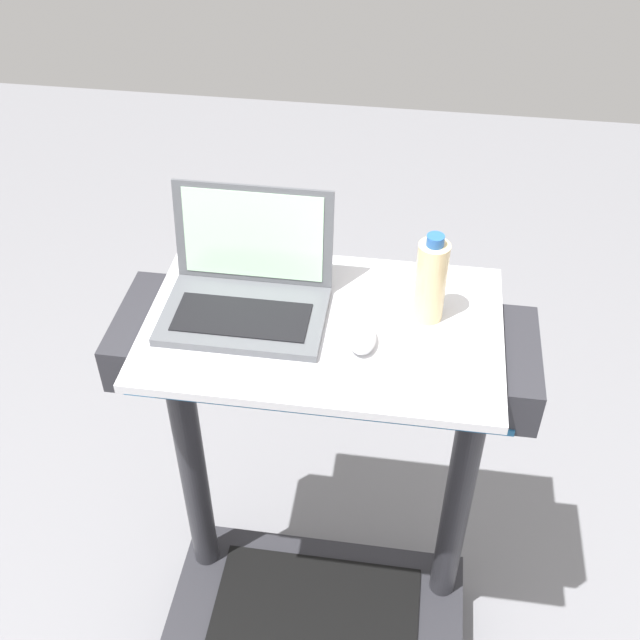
{
  "coord_description": "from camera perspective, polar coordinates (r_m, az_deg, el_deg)",
  "views": [
    {
      "loc": [
        0.17,
        -0.52,
        2.16
      ],
      "look_at": [
        0.0,
        0.65,
        1.14
      ],
      "focal_mm": 43.87,
      "sensor_mm": 36.0,
      "label": 1
    }
  ],
  "objects": [
    {
      "name": "computer_mouse",
      "position": [
        1.57,
        3.03,
        -1.25
      ],
      "size": [
        0.07,
        0.11,
        0.03
      ],
      "primitive_type": "ellipsoid",
      "rotation": [
        0.0,
        0.0,
        0.12
      ],
      "color": "#B2B2B7",
      "rests_on": "desk_board"
    },
    {
      "name": "water_bottle",
      "position": [
        1.6,
        8.08,
        2.87
      ],
      "size": [
        0.06,
        0.06,
        0.2
      ],
      "color": "beige",
      "rests_on": "desk_board"
    },
    {
      "name": "laptop",
      "position": [
        1.64,
        -5.35,
        2.29
      ],
      "size": [
        0.34,
        0.26,
        0.24
      ],
      "rotation": [
        0.0,
        0.0,
        0.08
      ],
      "color": "#515459",
      "rests_on": "desk_board"
    },
    {
      "name": "desk_board",
      "position": [
        1.63,
        0.25,
        -0.46
      ],
      "size": [
        0.74,
        0.48,
        0.02
      ],
      "primitive_type": "cube",
      "color": "silver",
      "rests_on": "treadmill_base"
    }
  ]
}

